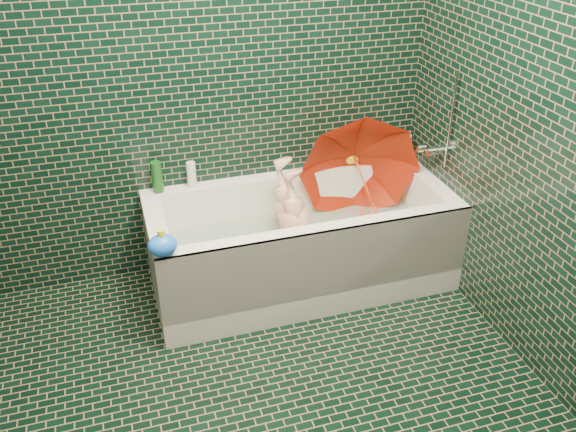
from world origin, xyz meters
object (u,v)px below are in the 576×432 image
object	(u,v)px
child	(299,237)
umbrella	(364,182)
bathtub	(302,251)
bath_toy	(163,245)
rubber_duck	(353,157)

from	to	relation	value
child	umbrella	distance (m)	0.49
bathtub	bath_toy	xyz separation A→B (m)	(-0.80, -0.32, 0.40)
umbrella	bath_toy	size ratio (longest dim) A/B	4.80
umbrella	rubber_duck	distance (m)	0.29
rubber_duck	bathtub	bearing A→B (deg)	-136.44
child	rubber_duck	size ratio (longest dim) A/B	7.28
child	rubber_duck	distance (m)	0.64
bathtub	rubber_duck	world-z (taller)	rubber_duck
child	bath_toy	xyz separation A→B (m)	(-0.79, -0.33, 0.30)
child	rubber_duck	xyz separation A→B (m)	(0.46, 0.34, 0.29)
bathtub	bath_toy	world-z (taller)	bath_toy
umbrella	rubber_duck	bearing A→B (deg)	93.76
umbrella	rubber_duck	world-z (taller)	umbrella
umbrella	bath_toy	distance (m)	1.26
rubber_duck	umbrella	bearing A→B (deg)	-94.04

